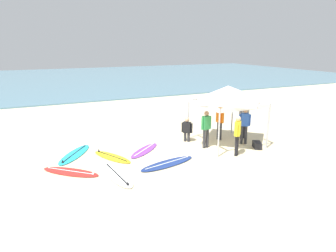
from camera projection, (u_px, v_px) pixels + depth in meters
name	position (u px, v px, depth m)	size (l,w,h in m)	color
ground_plane	(178.00, 155.00, 12.83)	(80.00, 80.00, 0.00)	beige
sea	(72.00, 79.00, 40.49)	(80.00, 36.00, 0.10)	#568499
canopy_tent	(228.00, 94.00, 13.68)	(2.75, 2.75, 2.75)	#B7B7BC
surfboard_yellow	(112.00, 157.00, 12.51)	(1.44, 2.16, 0.19)	yellow
surfboard_navy	(168.00, 163.00, 11.82)	(2.59, 1.23, 0.19)	navy
surfboard_purple	(145.00, 150.00, 13.29)	(2.00, 1.85, 0.19)	purple
surfboard_red	(71.00, 172.00, 11.04)	(2.11, 2.01, 0.19)	red
surfboard_white	(117.00, 175.00, 10.80)	(0.91, 2.54, 0.19)	white
surfboard_cyan	(75.00, 154.00, 12.79)	(1.96, 2.43, 0.19)	#23B2CC
person_yellow	(237.00, 133.00, 12.54)	(0.42, 0.41, 1.71)	black
person_green	(206.00, 127.00, 13.47)	(0.55, 0.27, 1.71)	#2D2D33
person_orange	(220.00, 120.00, 14.65)	(0.24, 0.55, 1.71)	#2D2D33
person_grey	(244.00, 119.00, 14.84)	(0.54, 0.28, 1.71)	#2D2D33
person_blue	(244.00, 124.00, 14.00)	(0.49, 0.37, 1.71)	#2D2D33
person_black	(187.00, 128.00, 14.43)	(0.41, 0.42, 1.20)	#2D2D33
gear_bag_near_tent	(257.00, 145.00, 13.65)	(0.60, 0.32, 0.28)	#232328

